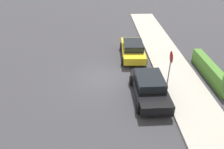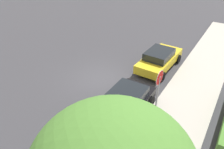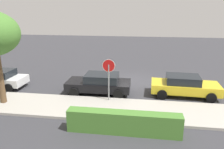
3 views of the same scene
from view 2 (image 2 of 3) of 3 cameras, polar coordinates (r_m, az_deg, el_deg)
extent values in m
plane|color=#38383D|center=(14.64, -2.86, -1.09)|extent=(60.00, 60.00, 0.00)
cube|color=#B2ADA3|center=(12.84, 18.21, -7.97)|extent=(32.00, 2.97, 0.14)
cylinder|color=gray|center=(11.26, 11.69, -5.73)|extent=(0.08, 0.08, 2.42)
cylinder|color=white|center=(10.62, 12.35, -0.86)|extent=(0.78, 0.05, 0.78)
cylinder|color=red|center=(10.62, 12.35, -0.86)|extent=(0.73, 0.06, 0.73)
cube|color=black|center=(11.40, 2.94, -8.49)|extent=(4.35, 1.93, 0.56)
cube|color=black|center=(11.23, 3.62, -5.71)|extent=(2.24, 1.68, 0.52)
cylinder|color=black|center=(10.33, 3.54, -15.90)|extent=(0.64, 0.23, 0.64)
cylinder|color=black|center=(11.04, -5.27, -12.07)|extent=(0.64, 0.23, 0.64)
cylinder|color=black|center=(12.33, 10.12, -7.01)|extent=(0.64, 0.23, 0.64)
cylinder|color=black|center=(12.93, 2.42, -4.36)|extent=(0.64, 0.23, 0.64)
cube|color=yellow|center=(15.96, 12.27, 3.65)|extent=(4.46, 1.95, 0.59)
cube|color=black|center=(15.57, 12.24, 5.19)|extent=(2.19, 1.65, 0.51)
cylinder|color=black|center=(14.61, 12.96, -0.54)|extent=(0.65, 0.25, 0.64)
cylinder|color=black|center=(15.21, 6.82, 1.49)|extent=(0.65, 0.25, 0.64)
cylinder|color=black|center=(17.11, 16.90, 3.91)|extent=(0.65, 0.25, 0.64)
cylinder|color=black|center=(17.62, 11.48, 5.53)|extent=(0.65, 0.25, 0.64)
camera|label=1|loc=(7.90, -87.35, 6.69)|focal=35.00mm
camera|label=3|loc=(14.61, 72.23, -0.04)|focal=35.00mm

